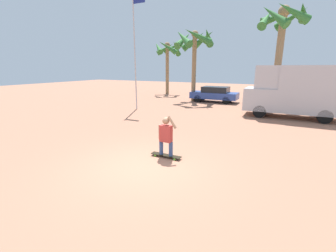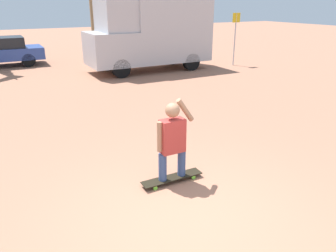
{
  "view_description": "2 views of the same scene",
  "coord_description": "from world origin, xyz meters",
  "px_view_note": "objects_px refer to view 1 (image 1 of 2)",
  "views": [
    {
      "loc": [
        3.72,
        -5.58,
        3.08
      ],
      "look_at": [
        0.0,
        1.74,
        0.94
      ],
      "focal_mm": 24.0,
      "sensor_mm": 36.0,
      "label": 1
    },
    {
      "loc": [
        -2.16,
        -3.44,
        2.97
      ],
      "look_at": [
        0.46,
        1.43,
        0.88
      ],
      "focal_mm": 35.0,
      "sensor_mm": 36.0,
      "label": 2
    }
  ],
  "objects_px": {
    "camper_van": "(296,90)",
    "flagpole": "(135,46)",
    "parked_car_blue": "(215,94)",
    "palm_tree_near_van": "(283,25)",
    "palm_tree_far_left": "(168,51)",
    "palm_tree_center_background": "(195,42)",
    "skateboard": "(166,155)",
    "person_skateboarder": "(166,134)"
  },
  "relations": [
    {
      "from": "camper_van",
      "to": "flagpole",
      "type": "relative_size",
      "value": 0.69
    },
    {
      "from": "camper_van",
      "to": "parked_car_blue",
      "type": "bearing_deg",
      "value": 145.08
    },
    {
      "from": "palm_tree_near_van",
      "to": "palm_tree_far_left",
      "type": "distance_m",
      "value": 12.62
    },
    {
      "from": "camper_van",
      "to": "palm_tree_center_background",
      "type": "height_order",
      "value": "palm_tree_center_background"
    },
    {
      "from": "camper_van",
      "to": "palm_tree_near_van",
      "type": "height_order",
      "value": "palm_tree_near_van"
    },
    {
      "from": "skateboard",
      "to": "palm_tree_far_left",
      "type": "bearing_deg",
      "value": 116.84
    },
    {
      "from": "skateboard",
      "to": "flagpole",
      "type": "bearing_deg",
      "value": 130.32
    },
    {
      "from": "person_skateboarder",
      "to": "flagpole",
      "type": "distance_m",
      "value": 10.49
    },
    {
      "from": "person_skateboarder",
      "to": "palm_tree_far_left",
      "type": "height_order",
      "value": "palm_tree_far_left"
    },
    {
      "from": "person_skateboarder",
      "to": "flagpole",
      "type": "bearing_deg",
      "value": 130.31
    },
    {
      "from": "parked_car_blue",
      "to": "flagpole",
      "type": "distance_m",
      "value": 8.46
    },
    {
      "from": "person_skateboarder",
      "to": "parked_car_blue",
      "type": "distance_m",
      "value": 13.92
    },
    {
      "from": "camper_van",
      "to": "person_skateboarder",
      "type": "bearing_deg",
      "value": -113.73
    },
    {
      "from": "flagpole",
      "to": "person_skateboarder",
      "type": "bearing_deg",
      "value": -49.69
    },
    {
      "from": "palm_tree_far_left",
      "to": "parked_car_blue",
      "type": "bearing_deg",
      "value": -30.42
    },
    {
      "from": "parked_car_blue",
      "to": "palm_tree_center_background",
      "type": "bearing_deg",
      "value": -177.04
    },
    {
      "from": "palm_tree_far_left",
      "to": "flagpole",
      "type": "relative_size",
      "value": 0.75
    },
    {
      "from": "camper_van",
      "to": "palm_tree_far_left",
      "type": "relative_size",
      "value": 0.91
    },
    {
      "from": "palm_tree_center_background",
      "to": "palm_tree_far_left",
      "type": "distance_m",
      "value": 6.38
    },
    {
      "from": "flagpole",
      "to": "camper_van",
      "type": "bearing_deg",
      "value": 10.28
    },
    {
      "from": "palm_tree_center_background",
      "to": "person_skateboarder",
      "type": "bearing_deg",
      "value": -73.04
    },
    {
      "from": "skateboard",
      "to": "parked_car_blue",
      "type": "height_order",
      "value": "parked_car_blue"
    },
    {
      "from": "camper_van",
      "to": "palm_tree_far_left",
      "type": "xyz_separation_m",
      "value": [
        -13.13,
        8.4,
        3.16
      ]
    },
    {
      "from": "skateboard",
      "to": "parked_car_blue",
      "type": "xyz_separation_m",
      "value": [
        -2.13,
        13.76,
        0.67
      ]
    },
    {
      "from": "parked_car_blue",
      "to": "palm_tree_near_van",
      "type": "height_order",
      "value": "palm_tree_near_van"
    },
    {
      "from": "skateboard",
      "to": "person_skateboarder",
      "type": "xyz_separation_m",
      "value": [
        -0.0,
        -0.0,
        0.78
      ]
    },
    {
      "from": "skateboard",
      "to": "palm_tree_far_left",
      "type": "distance_m",
      "value": 20.51
    },
    {
      "from": "person_skateboarder",
      "to": "palm_tree_center_background",
      "type": "relative_size",
      "value": 0.22
    },
    {
      "from": "palm_tree_far_left",
      "to": "flagpole",
      "type": "height_order",
      "value": "flagpole"
    },
    {
      "from": "skateboard",
      "to": "flagpole",
      "type": "xyz_separation_m",
      "value": [
        -6.35,
        7.49,
        4.47
      ]
    },
    {
      "from": "camper_van",
      "to": "palm_tree_near_van",
      "type": "xyz_separation_m",
      "value": [
        -1.28,
        4.27,
        4.45
      ]
    },
    {
      "from": "person_skateboarder",
      "to": "palm_tree_near_van",
      "type": "distance_m",
      "value": 14.93
    },
    {
      "from": "skateboard",
      "to": "flagpole",
      "type": "height_order",
      "value": "flagpole"
    },
    {
      "from": "palm_tree_near_van",
      "to": "palm_tree_center_background",
      "type": "distance_m",
      "value": 7.06
    },
    {
      "from": "camper_van",
      "to": "palm_tree_center_background",
      "type": "relative_size",
      "value": 0.85
    },
    {
      "from": "person_skateboarder",
      "to": "palm_tree_near_van",
      "type": "xyz_separation_m",
      "value": [
        2.85,
        13.66,
        5.32
      ]
    },
    {
      "from": "skateboard",
      "to": "palm_tree_center_background",
      "type": "distance_m",
      "value": 15.2
    },
    {
      "from": "palm_tree_near_van",
      "to": "flagpole",
      "type": "relative_size",
      "value": 0.95
    },
    {
      "from": "palm_tree_near_van",
      "to": "palm_tree_center_background",
      "type": "relative_size",
      "value": 1.18
    },
    {
      "from": "palm_tree_center_background",
      "to": "palm_tree_far_left",
      "type": "height_order",
      "value": "palm_tree_center_background"
    },
    {
      "from": "camper_van",
      "to": "palm_tree_far_left",
      "type": "height_order",
      "value": "palm_tree_far_left"
    },
    {
      "from": "person_skateboarder",
      "to": "parked_car_blue",
      "type": "bearing_deg",
      "value": 98.8
    }
  ]
}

